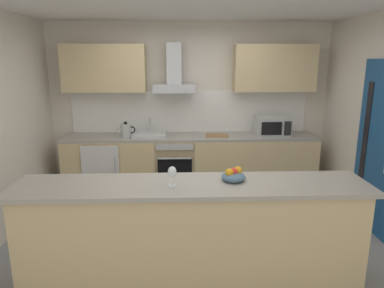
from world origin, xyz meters
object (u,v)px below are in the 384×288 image
refrigerator (105,167)px  wine_glass (172,173)px  range_hood (174,77)px  kettle (126,130)px  fruit_bowl (234,176)px  chopping_board (217,135)px  oven (175,164)px  sink (149,134)px  microwave (272,126)px

refrigerator → wine_glass: (1.09, -2.33, 0.67)m
wine_glass → range_hood: bearing=90.1°
kettle → fruit_bowl: kettle is taller
kettle → chopping_board: size_ratio=0.85×
oven → chopping_board: bearing=-2.1°
oven → kettle: bearing=-177.4°
refrigerator → kettle: 0.68m
refrigerator → kettle: kettle is taller
chopping_board → fruit_bowl: bearing=-92.2°
refrigerator → sink: size_ratio=1.70×
oven → range_hood: size_ratio=1.11×
oven → range_hood: bearing=90.0°
microwave → chopping_board: size_ratio=1.47×
fruit_bowl → oven: bearing=104.2°
microwave → range_hood: range_hood is taller
chopping_board → oven: bearing=177.9°
sink → kettle: 0.36m
oven → fruit_bowl: 2.36m
oven → kettle: size_ratio=2.77×
kettle → range_hood: 1.08m
kettle → chopping_board: kettle is taller
oven → chopping_board: chopping_board is taller
sink → fruit_bowl: sink is taller
microwave → fruit_bowl: (-0.93, -2.19, -0.04)m
oven → range_hood: (-0.00, 0.13, 1.33)m
microwave → wine_glass: microwave is taller
kettle → range_hood: size_ratio=0.40×
microwave → sink: (-1.87, 0.04, -0.12)m
microwave → kettle: 2.22m
refrigerator → range_hood: range_hood is taller
oven → range_hood: 1.33m
wine_glass → microwave: bearing=57.2°
kettle → range_hood: bearing=12.6°
kettle → fruit_bowl: size_ratio=1.31×
microwave → range_hood: 1.67m
microwave → wine_glass: size_ratio=2.81×
chopping_board → kettle: bearing=-179.6°
range_hood → fruit_bowl: range_hood is taller
refrigerator → chopping_board: bearing=-0.7°
refrigerator → kettle: (0.36, -0.03, 0.58)m
sink → microwave: bearing=-1.2°
refrigerator → sink: bearing=1.1°
sink → kettle: sink is taller
kettle → sink: bearing=7.3°
microwave → chopping_board: (-0.84, 0.00, -0.14)m
wine_glass → fruit_bowl: 0.57m
wine_glass → chopping_board: wine_glass is taller
range_hood → chopping_board: (0.65, -0.15, -0.88)m
oven → wine_glass: 2.42m
oven → wine_glass: wine_glass is taller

